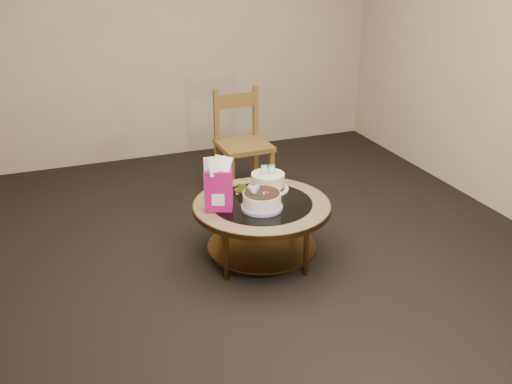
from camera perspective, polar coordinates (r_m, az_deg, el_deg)
name	(u,v)px	position (r m, az deg, el deg)	size (l,w,h in m)	color
ground	(262,257)	(4.38, 0.57, -6.50)	(5.00, 5.00, 0.00)	black
room_walls	(263,52)	(3.83, 0.66, 13.80)	(4.52, 5.02, 2.61)	tan
coffee_table	(262,212)	(4.20, 0.59, -2.04)	(1.02, 1.02, 0.46)	#533717
decorated_cake	(262,201)	(4.05, 0.56, -0.94)	(0.30, 0.30, 0.17)	#A68FCA
cream_cake	(268,182)	(4.36, 1.19, 1.03)	(0.32, 0.32, 0.20)	white
gift_bag	(218,184)	(3.99, -3.79, 0.76)	(0.22, 0.19, 0.39)	#C31278
pillar_candle	(242,188)	(4.32, -1.41, 0.36)	(0.12, 0.12, 0.09)	#E6BB5E
dining_chair	(242,143)	(5.28, -1.39, 4.93)	(0.46, 0.46, 0.98)	brown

